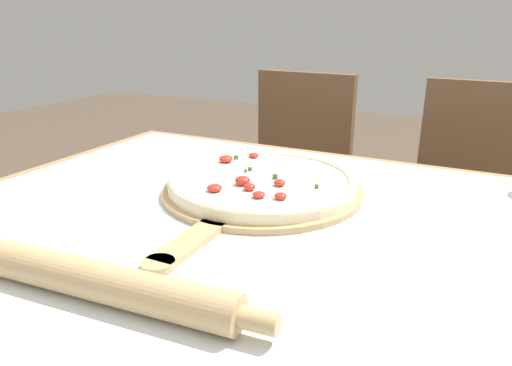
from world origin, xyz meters
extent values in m
cube|color=#A87F51|center=(0.00, 0.00, 0.71)|extent=(1.28, 1.02, 0.03)
cylinder|color=#A87F51|center=(-0.58, 0.45, 0.35)|extent=(0.06, 0.06, 0.70)
cube|color=silver|center=(0.00, 0.00, 0.73)|extent=(1.20, 0.94, 0.00)
cylinder|color=tan|center=(-0.05, 0.14, 0.74)|extent=(0.41, 0.41, 0.01)
cube|color=tan|center=(-0.05, -0.13, 0.74)|extent=(0.04, 0.16, 0.01)
cylinder|color=tan|center=(-0.05, -0.21, 0.74)|extent=(0.05, 0.05, 0.01)
cylinder|color=beige|center=(-0.05, 0.14, 0.75)|extent=(0.38, 0.38, 0.02)
torus|color=beige|center=(-0.05, 0.14, 0.76)|extent=(0.38, 0.38, 0.02)
cylinder|color=white|center=(-0.05, 0.14, 0.76)|extent=(0.34, 0.34, 0.00)
ellipsoid|color=red|center=(-0.18, 0.20, 0.77)|extent=(0.03, 0.03, 0.02)
ellipsoid|color=red|center=(-0.01, 0.11, 0.77)|extent=(0.02, 0.02, 0.01)
ellipsoid|color=red|center=(0.02, 0.05, 0.77)|extent=(0.02, 0.02, 0.01)
ellipsoid|color=red|center=(-0.10, 0.03, 0.77)|extent=(0.03, 0.03, 0.01)
ellipsoid|color=red|center=(-0.05, 0.06, 0.77)|extent=(0.02, 0.02, 0.01)
ellipsoid|color=red|center=(-0.14, 0.26, 0.77)|extent=(0.02, 0.02, 0.01)
ellipsoid|color=red|center=(-0.01, 0.04, 0.77)|extent=(0.02, 0.02, 0.01)
ellipsoid|color=red|center=(-0.07, 0.08, 0.77)|extent=(0.03, 0.03, 0.02)
cube|color=#387533|center=(-0.10, 0.17, 0.77)|extent=(0.01, 0.01, 0.01)
cube|color=#387533|center=(-0.17, 0.23, 0.77)|extent=(0.01, 0.01, 0.01)
cube|color=#387533|center=(-0.10, 0.16, 0.77)|extent=(0.01, 0.01, 0.01)
cube|color=#387533|center=(0.06, 0.13, 0.77)|extent=(0.01, 0.01, 0.01)
cube|color=#387533|center=(-0.03, 0.14, 0.77)|extent=(0.01, 0.01, 0.01)
cylinder|color=tan|center=(-0.07, -0.30, 0.76)|extent=(0.37, 0.08, 0.05)
cylinder|color=tan|center=(0.14, -0.28, 0.76)|extent=(0.05, 0.03, 0.03)
cube|color=brown|center=(-0.28, 0.76, 0.44)|extent=(0.42, 0.42, 0.02)
cube|color=brown|center=(-0.27, 0.94, 0.67)|extent=(0.38, 0.06, 0.44)
cylinder|color=brown|center=(-0.45, 0.61, 0.22)|extent=(0.04, 0.04, 0.43)
cylinder|color=brown|center=(-0.13, 0.59, 0.22)|extent=(0.04, 0.04, 0.43)
cylinder|color=brown|center=(-0.43, 0.93, 0.22)|extent=(0.04, 0.04, 0.43)
cylinder|color=brown|center=(-0.11, 0.91, 0.22)|extent=(0.04, 0.04, 0.43)
cube|color=brown|center=(0.33, 0.76, 0.44)|extent=(0.43, 0.43, 0.02)
cube|color=brown|center=(0.35, 0.94, 0.67)|extent=(0.38, 0.07, 0.44)
cylinder|color=brown|center=(0.16, 0.62, 0.22)|extent=(0.04, 0.04, 0.43)
cylinder|color=brown|center=(0.48, 0.59, 0.22)|extent=(0.04, 0.04, 0.43)
cylinder|color=brown|center=(0.18, 0.93, 0.22)|extent=(0.04, 0.04, 0.43)
cylinder|color=brown|center=(0.50, 0.91, 0.22)|extent=(0.04, 0.04, 0.43)
camera|label=1|loc=(0.32, -0.66, 1.06)|focal=32.00mm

